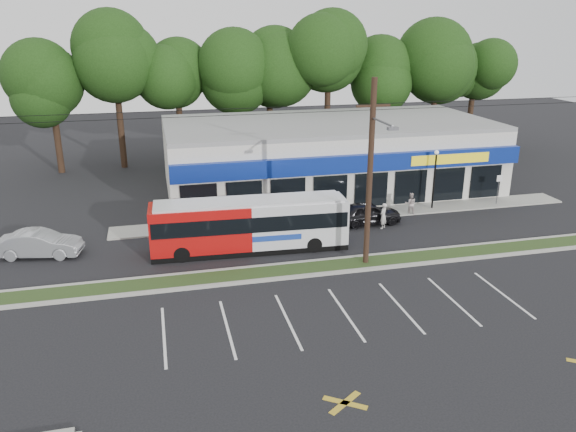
# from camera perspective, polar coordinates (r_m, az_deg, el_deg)

# --- Properties ---
(ground) EXTENTS (120.00, 120.00, 0.00)m
(ground) POSITION_cam_1_polar(r_m,az_deg,el_deg) (29.40, 3.09, -6.21)
(ground) COLOR black
(ground) RESTS_ON ground
(grass_strip) EXTENTS (40.00, 1.60, 0.12)m
(grass_strip) POSITION_cam_1_polar(r_m,az_deg,el_deg) (30.24, 2.55, -5.32)
(grass_strip) COLOR #233917
(grass_strip) RESTS_ON ground
(curb_south) EXTENTS (40.00, 0.25, 0.14)m
(curb_south) POSITION_cam_1_polar(r_m,az_deg,el_deg) (29.50, 3.01, -5.96)
(curb_south) COLOR #9E9E93
(curb_south) RESTS_ON ground
(curb_north) EXTENTS (40.00, 0.25, 0.14)m
(curb_north) POSITION_cam_1_polar(r_m,az_deg,el_deg) (30.98, 2.11, -4.67)
(curb_north) COLOR #9E9E93
(curb_north) RESTS_ON ground
(sidewalk) EXTENTS (32.00, 2.20, 0.10)m
(sidewalk) POSITION_cam_1_polar(r_m,az_deg,el_deg) (38.78, 6.38, 0.20)
(sidewalk) COLOR #9E9E93
(sidewalk) RESTS_ON ground
(strip_mall) EXTENTS (25.00, 12.55, 5.30)m
(strip_mall) POSITION_cam_1_polar(r_m,az_deg,el_deg) (44.52, 4.10, 6.24)
(strip_mall) COLOR #BAB7AC
(strip_mall) RESTS_ON ground
(utility_pole) EXTENTS (50.00, 2.77, 10.00)m
(utility_pole) POSITION_cam_1_polar(r_m,az_deg,el_deg) (29.28, 8.09, 4.80)
(utility_pole) COLOR black
(utility_pole) RESTS_ON ground
(lamp_post) EXTENTS (0.30, 0.30, 4.25)m
(lamp_post) POSITION_cam_1_polar(r_m,az_deg,el_deg) (40.26, 14.70, 4.29)
(lamp_post) COLOR black
(lamp_post) RESTS_ON ground
(sign_post) EXTENTS (0.45, 0.10, 2.23)m
(sign_post) POSITION_cam_1_polar(r_m,az_deg,el_deg) (42.91, 20.63, 3.03)
(sign_post) COLOR #59595E
(sign_post) RESTS_ON ground
(tree_line) EXTENTS (46.76, 6.76, 11.83)m
(tree_line) POSITION_cam_1_polar(r_m,az_deg,el_deg) (52.89, -0.76, 14.66)
(tree_line) COLOR black
(tree_line) RESTS_ON ground
(metrobus) EXTENTS (11.34, 2.90, 3.02)m
(metrobus) POSITION_cam_1_polar(r_m,az_deg,el_deg) (32.24, -3.91, -0.79)
(metrobus) COLOR #B40E0D
(metrobus) RESTS_ON ground
(car_dark) EXTENTS (4.35, 1.84, 1.47)m
(car_dark) POSITION_cam_1_polar(r_m,az_deg,el_deg) (37.00, 8.13, 0.30)
(car_dark) COLOR black
(car_dark) RESTS_ON ground
(car_silver) EXTENTS (4.77, 2.42, 1.50)m
(car_silver) POSITION_cam_1_polar(r_m,az_deg,el_deg) (34.54, -23.93, -2.59)
(car_silver) COLOR #95989C
(car_silver) RESTS_ON ground
(pedestrian_a) EXTENTS (0.73, 0.71, 1.68)m
(pedestrian_a) POSITION_cam_1_polar(r_m,az_deg,el_deg) (36.28, 9.65, 0.01)
(pedestrian_a) COLOR beige
(pedestrian_a) RESTS_ON ground
(pedestrian_b) EXTENTS (0.89, 0.79, 1.55)m
(pedestrian_b) POSITION_cam_1_polar(r_m,az_deg,el_deg) (39.32, 12.33, 1.24)
(pedestrian_b) COLOR #B6A7A4
(pedestrian_b) RESTS_ON ground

